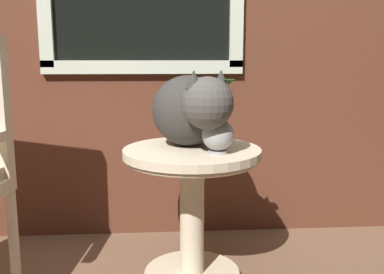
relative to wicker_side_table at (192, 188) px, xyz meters
name	(u,v)px	position (x,y,z in m)	size (l,w,h in m)	color
wicker_side_table	(192,188)	(0.00, 0.00, 0.00)	(0.59, 0.59, 0.60)	beige
cat	(191,109)	(0.00, 0.03, 0.34)	(0.39, 0.68, 0.34)	#33302D
pewter_vase_with_ivy	(218,131)	(0.10, -0.10, 0.27)	(0.13, 0.13, 0.30)	#99999E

